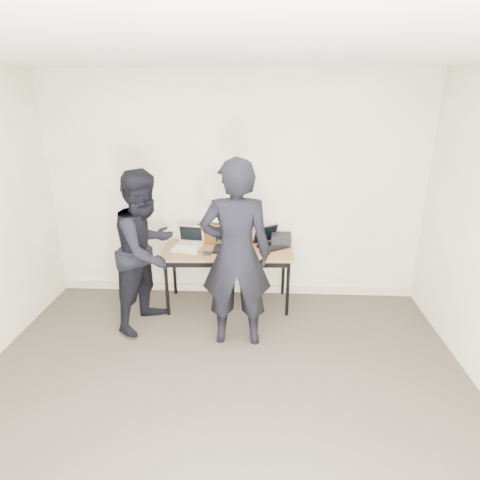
# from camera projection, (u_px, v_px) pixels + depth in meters

# --- Properties ---
(room) EXTENTS (4.60, 4.60, 2.80)m
(room) POSITION_uv_depth(u_px,v_px,m) (213.00, 266.00, 2.68)
(room) COLOR #433B33
(room) RESTS_ON ground
(desk) EXTENTS (1.53, 0.72, 0.72)m
(desk) POSITION_uv_depth(u_px,v_px,m) (228.00, 254.00, 4.70)
(desk) COLOR brown
(desk) RESTS_ON ground
(laptop_beige) EXTENTS (0.36, 0.35, 0.25)m
(laptop_beige) POSITION_uv_depth(u_px,v_px,m) (188.00, 244.00, 4.70)
(laptop_beige) COLOR #BBAD95
(laptop_beige) RESTS_ON desk
(laptop_center) EXTENTS (0.34, 0.33, 0.25)m
(laptop_center) POSITION_uv_depth(u_px,v_px,m) (228.00, 244.00, 4.68)
(laptop_center) COLOR black
(laptop_center) RESTS_ON desk
(laptop_right) EXTENTS (0.43, 0.42, 0.23)m
(laptop_right) POSITION_uv_depth(u_px,v_px,m) (270.00, 242.00, 4.76)
(laptop_right) COLOR black
(laptop_right) RESTS_ON desk
(leather_satchel) EXTENTS (0.38, 0.23, 0.25)m
(leather_satchel) POSITION_uv_depth(u_px,v_px,m) (214.00, 233.00, 4.86)
(leather_satchel) COLOR brown
(leather_satchel) RESTS_ON desk
(tissue) EXTENTS (0.14, 0.11, 0.08)m
(tissue) POSITION_uv_depth(u_px,v_px,m) (216.00, 220.00, 4.80)
(tissue) COLOR white
(tissue) RESTS_ON leather_satchel
(equipment_box) EXTENTS (0.24, 0.21, 0.13)m
(equipment_box) POSITION_uv_depth(u_px,v_px,m) (281.00, 239.00, 4.80)
(equipment_box) COLOR black
(equipment_box) RESTS_ON desk
(power_brick) EXTENTS (0.09, 0.06, 0.03)m
(power_brick) POSITION_uv_depth(u_px,v_px,m) (207.00, 253.00, 4.52)
(power_brick) COLOR black
(power_brick) RESTS_ON desk
(cables) EXTENTS (1.16, 0.43, 0.01)m
(cables) POSITION_uv_depth(u_px,v_px,m) (231.00, 248.00, 4.70)
(cables) COLOR silver
(cables) RESTS_ON desk
(person_typist) EXTENTS (0.72, 0.49, 1.91)m
(person_typist) POSITION_uv_depth(u_px,v_px,m) (236.00, 255.00, 3.89)
(person_typist) COLOR black
(person_typist) RESTS_ON ground
(person_observer) EXTENTS (0.93, 1.03, 1.73)m
(person_observer) POSITION_uv_depth(u_px,v_px,m) (147.00, 250.00, 4.26)
(person_observer) COLOR black
(person_observer) RESTS_ON ground
(baseboard) EXTENTS (4.50, 0.03, 0.10)m
(baseboard) POSITION_uv_depth(u_px,v_px,m) (235.00, 288.00, 5.22)
(baseboard) COLOR #C0B39F
(baseboard) RESTS_ON ground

